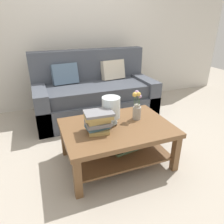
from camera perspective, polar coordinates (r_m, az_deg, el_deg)
name	(u,v)px	position (r m, az deg, el deg)	size (l,w,h in m)	color
ground_plane	(110,143)	(2.82, -0.58, -8.40)	(10.00, 10.00, 0.00)	#ADA393
back_wall	(76,29)	(3.97, -9.74, 21.40)	(6.40, 0.12, 2.70)	beige
couch	(94,95)	(3.49, -4.82, 4.75)	(1.92, 0.90, 1.06)	#474C56
coffee_table	(117,136)	(2.32, 1.48, -6.64)	(1.17, 0.83, 0.46)	brown
book_stack_main	(98,121)	(2.10, -3.85, -2.46)	(0.30, 0.24, 0.21)	tan
glass_hurricane_vase	(111,108)	(2.23, -0.27, 1.08)	(0.20, 0.20, 0.30)	silver
flower_pitcher	(137,108)	(2.37, 6.82, 1.15)	(0.11, 0.11, 0.33)	#9E998E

